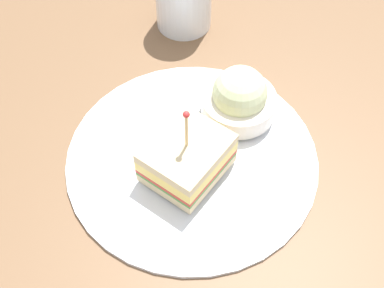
% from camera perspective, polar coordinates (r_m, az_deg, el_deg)
% --- Properties ---
extents(ground_plane, '(1.09, 1.09, 0.02)m').
position_cam_1_polar(ground_plane, '(0.60, -0.00, -2.25)').
color(ground_plane, brown).
extents(plate, '(0.29, 0.29, 0.01)m').
position_cam_1_polar(plate, '(0.59, -0.00, -1.43)').
color(plate, white).
rests_on(plate, ground_plane).
extents(sandwich_half_center, '(0.10, 0.11, 0.10)m').
position_cam_1_polar(sandwich_half_center, '(0.56, -1.05, -1.40)').
color(sandwich_half_center, beige).
rests_on(sandwich_half_center, plate).
extents(coleslaw_bowl, '(0.09, 0.09, 0.06)m').
position_cam_1_polar(coleslaw_bowl, '(0.61, 5.20, 5.08)').
color(coleslaw_bowl, silver).
rests_on(coleslaw_bowl, plate).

